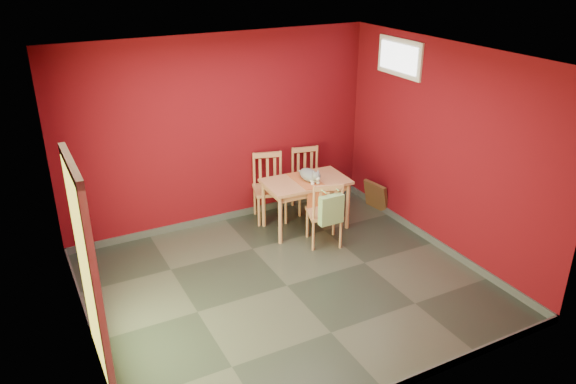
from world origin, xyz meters
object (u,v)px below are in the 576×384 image
dining_table (306,186)px  picture_frame (376,196)px  chair_far_left (269,186)px  chair_near (325,212)px  tote_bag (331,209)px  cat (309,173)px  chair_far_right (307,179)px

dining_table → picture_frame: dining_table is taller
chair_far_left → chair_near: 1.11m
dining_table → chair_near: 0.58m
chair_far_left → tote_bag: chair_far_left is taller
cat → chair_far_left: bearing=105.5°
cat → picture_frame: (1.21, 0.04, -0.62)m
chair_far_left → tote_bag: (0.26, -1.28, 0.12)m
cat → picture_frame: 1.36m
chair_far_left → chair_far_right: bearing=1.8°
chair_near → picture_frame: size_ratio=2.06×
tote_bag → cat: 0.79m
chair_near → tote_bag: chair_near is taller
picture_frame → chair_near: bearing=-155.6°
chair_far_left → picture_frame: 1.67m
chair_near → picture_frame: 1.41m
dining_table → tote_bag: tote_bag is taller
chair_far_right → chair_near: chair_far_right is taller
chair_far_left → chair_near: bearing=-74.2°
tote_bag → cat: size_ratio=1.03×
tote_bag → picture_frame: (1.31, 0.79, -0.40)m
chair_far_left → cat: bearing=-56.4°
chair_far_right → cat: (-0.30, -0.56, 0.36)m
chair_far_right → tote_bag: chair_far_right is taller
chair_far_left → cat: chair_far_left is taller
chair_far_right → chair_near: 1.14m
chair_near → chair_far_right: bearing=72.2°
chair_far_left → chair_far_right: size_ratio=1.03×
chair_far_right → chair_near: size_ratio=1.02×
chair_far_right → chair_near: bearing=-107.8°
chair_far_left → chair_far_right: chair_far_left is taller
tote_bag → chair_far_right: bearing=73.3°
dining_table → picture_frame: bearing=1.0°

